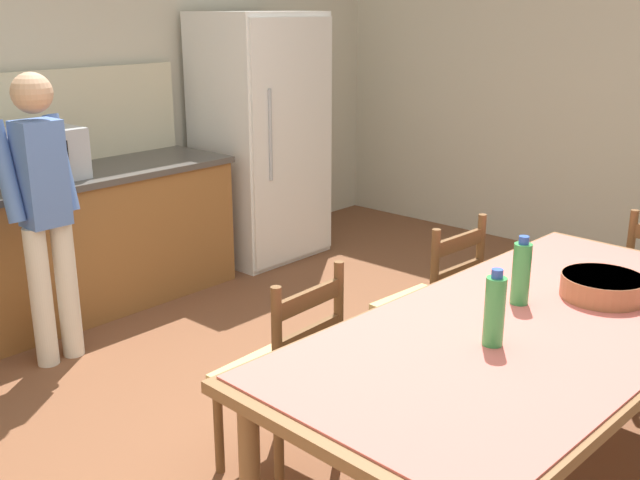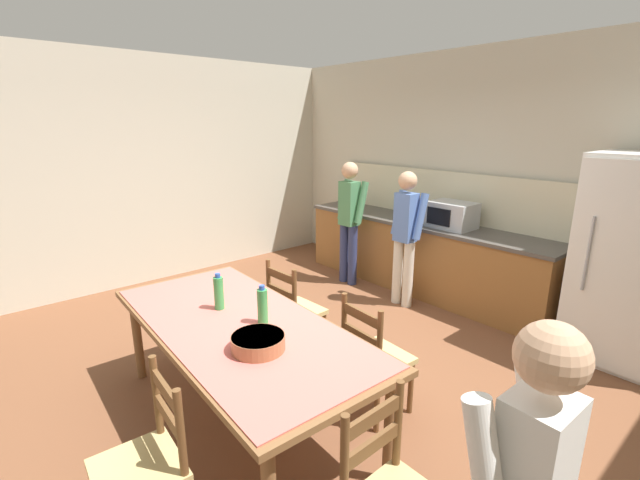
{
  "view_description": "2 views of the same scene",
  "coord_description": "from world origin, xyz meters",
  "px_view_note": "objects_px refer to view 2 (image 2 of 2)",
  "views": [
    {
      "loc": [
        -2.33,
        -1.89,
        1.86
      ],
      "look_at": [
        -0.17,
        0.04,
        0.96
      ],
      "focal_mm": 42.0,
      "sensor_mm": 36.0,
      "label": 1
    },
    {
      "loc": [
        2.4,
        -2.1,
        2.07
      ],
      "look_at": [
        -0.13,
        0.1,
        1.14
      ],
      "focal_mm": 24.0,
      "sensor_mm": 36.0,
      "label": 2
    }
  ],
  "objects_px": {
    "chair_side_far_right": "(374,357)",
    "person_at_counter": "(405,232)",
    "chair_side_near_right": "(146,465)",
    "chair_side_far_left": "(293,311)",
    "person_at_sink": "(349,217)",
    "bottle_near_centre": "(219,293)",
    "serving_bowl": "(258,342)",
    "bottle_off_centre": "(263,306)",
    "microwave": "(452,215)",
    "dining_table": "(239,332)",
    "refrigerator": "(635,263)"
  },
  "relations": [
    {
      "from": "chair_side_far_right",
      "to": "person_at_counter",
      "type": "distance_m",
      "value": 2.07
    },
    {
      "from": "chair_side_near_right",
      "to": "person_at_counter",
      "type": "relative_size",
      "value": 0.58
    },
    {
      "from": "chair_side_far_left",
      "to": "person_at_sink",
      "type": "xyz_separation_m",
      "value": [
        -1.0,
        1.69,
        0.45
      ]
    },
    {
      "from": "bottle_near_centre",
      "to": "serving_bowl",
      "type": "height_order",
      "value": "bottle_near_centre"
    },
    {
      "from": "chair_side_far_left",
      "to": "chair_side_far_right",
      "type": "height_order",
      "value": "same"
    },
    {
      "from": "bottle_off_centre",
      "to": "chair_side_far_left",
      "type": "bearing_deg",
      "value": 129.85
    },
    {
      "from": "bottle_off_centre",
      "to": "chair_side_far_right",
      "type": "height_order",
      "value": "bottle_off_centre"
    },
    {
      "from": "bottle_off_centre",
      "to": "chair_side_near_right",
      "type": "bearing_deg",
      "value": -69.52
    },
    {
      "from": "person_at_counter",
      "to": "serving_bowl",
      "type": "bearing_deg",
      "value": -160.08
    },
    {
      "from": "microwave",
      "to": "chair_side_far_left",
      "type": "height_order",
      "value": "microwave"
    },
    {
      "from": "microwave",
      "to": "person_at_sink",
      "type": "relative_size",
      "value": 0.31
    },
    {
      "from": "serving_bowl",
      "to": "person_at_sink",
      "type": "bearing_deg",
      "value": 125.46
    },
    {
      "from": "chair_side_far_left",
      "to": "person_at_counter",
      "type": "xyz_separation_m",
      "value": [
        -0.08,
        1.67,
        0.43
      ]
    },
    {
      "from": "microwave",
      "to": "bottle_near_centre",
      "type": "relative_size",
      "value": 1.85
    },
    {
      "from": "dining_table",
      "to": "serving_bowl",
      "type": "xyz_separation_m",
      "value": [
        0.39,
        -0.09,
        0.12
      ]
    },
    {
      "from": "refrigerator",
      "to": "chair_side_far_left",
      "type": "distance_m",
      "value": 2.96
    },
    {
      "from": "chair_side_far_left",
      "to": "chair_side_near_right",
      "type": "height_order",
      "value": "same"
    },
    {
      "from": "bottle_near_centre",
      "to": "chair_side_far_right",
      "type": "relative_size",
      "value": 0.3
    },
    {
      "from": "person_at_sink",
      "to": "refrigerator",
      "type": "bearing_deg",
      "value": -80.78
    },
    {
      "from": "bottle_near_centre",
      "to": "chair_side_far_left",
      "type": "distance_m",
      "value": 0.94
    },
    {
      "from": "refrigerator",
      "to": "chair_side_near_right",
      "type": "distance_m",
      "value": 3.97
    },
    {
      "from": "bottle_off_centre",
      "to": "dining_table",
      "type": "bearing_deg",
      "value": -134.04
    },
    {
      "from": "chair_side_far_right",
      "to": "person_at_sink",
      "type": "distance_m",
      "value": 2.68
    },
    {
      "from": "bottle_near_centre",
      "to": "person_at_sink",
      "type": "bearing_deg",
      "value": 115.38
    },
    {
      "from": "refrigerator",
      "to": "microwave",
      "type": "xyz_separation_m",
      "value": [
        -1.79,
        0.02,
        0.12
      ]
    },
    {
      "from": "refrigerator",
      "to": "chair_side_far_left",
      "type": "xyz_separation_m",
      "value": [
        -1.96,
        -2.17,
        -0.47
      ]
    },
    {
      "from": "microwave",
      "to": "chair_side_far_left",
      "type": "distance_m",
      "value": 2.27
    },
    {
      "from": "chair_side_far_right",
      "to": "person_at_counter",
      "type": "relative_size",
      "value": 0.58
    },
    {
      "from": "dining_table",
      "to": "chair_side_near_right",
      "type": "height_order",
      "value": "chair_side_near_right"
    },
    {
      "from": "chair_side_far_right",
      "to": "person_at_sink",
      "type": "relative_size",
      "value": 0.57
    },
    {
      "from": "microwave",
      "to": "chair_side_far_left",
      "type": "xyz_separation_m",
      "value": [
        -0.17,
        -2.18,
        -0.6
      ]
    },
    {
      "from": "serving_bowl",
      "to": "chair_side_far_right",
      "type": "relative_size",
      "value": 0.35
    },
    {
      "from": "chair_side_far_right",
      "to": "person_at_sink",
      "type": "height_order",
      "value": "person_at_sink"
    },
    {
      "from": "refrigerator",
      "to": "person_at_counter",
      "type": "bearing_deg",
      "value": -166.24
    },
    {
      "from": "chair_side_near_right",
      "to": "person_at_counter",
      "type": "distance_m",
      "value": 3.48
    },
    {
      "from": "refrigerator",
      "to": "dining_table",
      "type": "distance_m",
      "value": 3.35
    },
    {
      "from": "bottle_off_centre",
      "to": "person_at_sink",
      "type": "distance_m",
      "value": 2.86
    },
    {
      "from": "refrigerator",
      "to": "chair_side_near_right",
      "type": "xyz_separation_m",
      "value": [
        -1.03,
        -3.8,
        -0.47
      ]
    },
    {
      "from": "refrigerator",
      "to": "chair_side_far_right",
      "type": "bearing_deg",
      "value": -113.48
    },
    {
      "from": "serving_bowl",
      "to": "chair_side_far_left",
      "type": "relative_size",
      "value": 0.35
    },
    {
      "from": "microwave",
      "to": "dining_table",
      "type": "height_order",
      "value": "microwave"
    },
    {
      "from": "dining_table",
      "to": "bottle_near_centre",
      "type": "distance_m",
      "value": 0.34
    },
    {
      "from": "refrigerator",
      "to": "bottle_near_centre",
      "type": "height_order",
      "value": "refrigerator"
    },
    {
      "from": "bottle_near_centre",
      "to": "person_at_counter",
      "type": "distance_m",
      "value": 2.49
    },
    {
      "from": "person_at_sink",
      "to": "person_at_counter",
      "type": "bearing_deg",
      "value": -91.26
    },
    {
      "from": "refrigerator",
      "to": "chair_side_far_right",
      "type": "distance_m",
      "value": 2.46
    },
    {
      "from": "bottle_off_centre",
      "to": "serving_bowl",
      "type": "bearing_deg",
      "value": -38.4
    },
    {
      "from": "dining_table",
      "to": "microwave",
      "type": "bearing_deg",
      "value": 95.64
    },
    {
      "from": "serving_bowl",
      "to": "chair_side_far_right",
      "type": "xyz_separation_m",
      "value": [
        0.15,
        0.87,
        -0.38
      ]
    },
    {
      "from": "dining_table",
      "to": "bottle_off_centre",
      "type": "bearing_deg",
      "value": 45.96
    }
  ]
}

